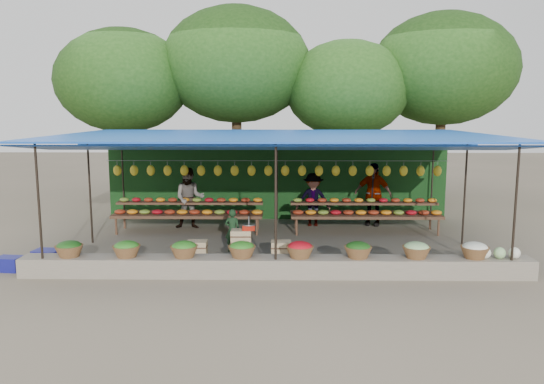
{
  "coord_description": "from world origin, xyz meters",
  "views": [
    {
      "loc": [
        0.07,
        -13.39,
        3.41
      ],
      "look_at": [
        -0.12,
        0.2,
        1.32
      ],
      "focal_mm": 35.0,
      "sensor_mm": 36.0,
      "label": 1
    }
  ],
  "objects_px": {
    "blue_crate_front": "(9,264)",
    "weighing_scale": "(249,227)",
    "blue_crate_back": "(47,257)",
    "vendor_seated": "(233,230)",
    "crate_counter": "(240,250)"
  },
  "relations": [
    {
      "from": "crate_counter",
      "to": "blue_crate_back",
      "type": "xyz_separation_m",
      "value": [
        -4.32,
        -0.15,
        -0.14
      ]
    },
    {
      "from": "blue_crate_front",
      "to": "blue_crate_back",
      "type": "height_order",
      "value": "blue_crate_back"
    },
    {
      "from": "weighing_scale",
      "to": "vendor_seated",
      "type": "distance_m",
      "value": 1.14
    },
    {
      "from": "weighing_scale",
      "to": "blue_crate_back",
      "type": "xyz_separation_m",
      "value": [
        -4.52,
        -0.15,
        -0.68
      ]
    },
    {
      "from": "crate_counter",
      "to": "weighing_scale",
      "type": "bearing_deg",
      "value": 0.0
    },
    {
      "from": "crate_counter",
      "to": "vendor_seated",
      "type": "bearing_deg",
      "value": 104.2
    },
    {
      "from": "vendor_seated",
      "to": "crate_counter",
      "type": "bearing_deg",
      "value": 115.09
    },
    {
      "from": "weighing_scale",
      "to": "blue_crate_back",
      "type": "bearing_deg",
      "value": -178.16
    },
    {
      "from": "vendor_seated",
      "to": "blue_crate_back",
      "type": "distance_m",
      "value": 4.24
    },
    {
      "from": "weighing_scale",
      "to": "blue_crate_front",
      "type": "xyz_separation_m",
      "value": [
        -5.13,
        -0.63,
        -0.69
      ]
    },
    {
      "from": "blue_crate_front",
      "to": "blue_crate_back",
      "type": "distance_m",
      "value": 0.78
    },
    {
      "from": "blue_crate_front",
      "to": "weighing_scale",
      "type": "bearing_deg",
      "value": 13.39
    },
    {
      "from": "blue_crate_back",
      "to": "vendor_seated",
      "type": "bearing_deg",
      "value": 23.17
    },
    {
      "from": "weighing_scale",
      "to": "vendor_seated",
      "type": "relative_size",
      "value": 0.3
    },
    {
      "from": "blue_crate_back",
      "to": "crate_counter",
      "type": "bearing_deg",
      "value": 9.41
    }
  ]
}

